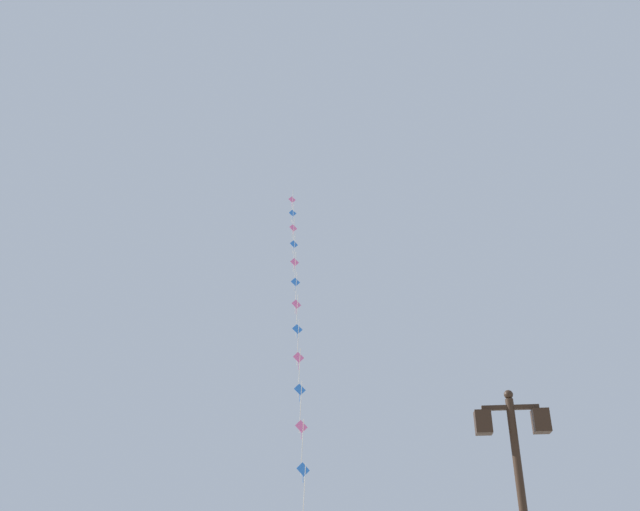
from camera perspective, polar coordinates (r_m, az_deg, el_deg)
twin_lantern_lamp_post at (r=12.21m, az=16.75°, el=-17.76°), size 1.27×0.28×4.80m
kite_train at (r=28.44m, az=-2.00°, el=-5.48°), size 3.51×15.32×22.53m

